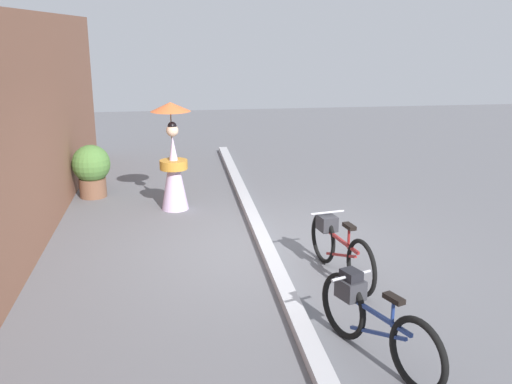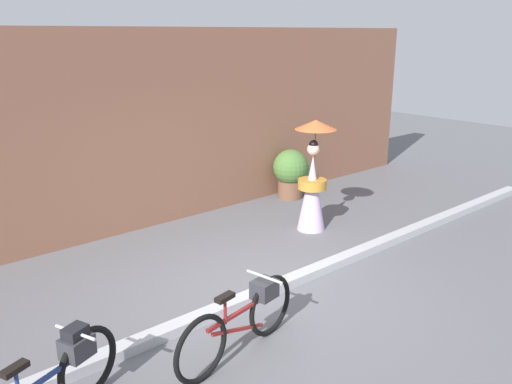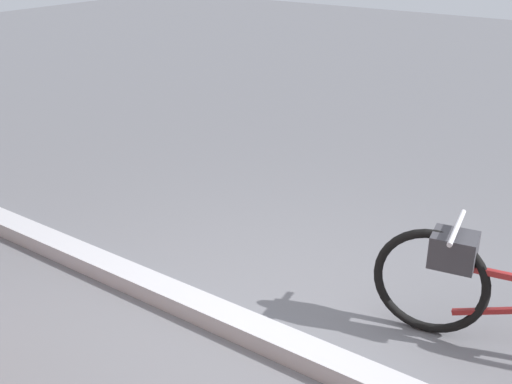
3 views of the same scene
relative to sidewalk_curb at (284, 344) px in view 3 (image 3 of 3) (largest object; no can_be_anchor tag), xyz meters
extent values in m
plane|color=slate|center=(0.00, 0.00, -0.06)|extent=(30.00, 30.00, 0.00)
cube|color=#B2B2B7|center=(0.00, 0.00, 0.00)|extent=(14.00, 0.20, 0.12)
torus|color=black|center=(-0.60, -0.71, 0.29)|extent=(0.71, 0.18, 0.71)
cylinder|color=silver|center=(-0.70, -0.73, 0.69)|extent=(0.11, 0.48, 0.03)
cube|color=#333338|center=(-0.70, -0.73, 0.54)|extent=(0.29, 0.26, 0.20)
camera|label=1|loc=(-7.85, 1.27, 3.07)|focal=40.63mm
camera|label=2|loc=(-4.13, -4.59, 3.23)|focal=36.87mm
camera|label=3|loc=(-1.67, 2.60, 2.32)|focal=44.31mm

